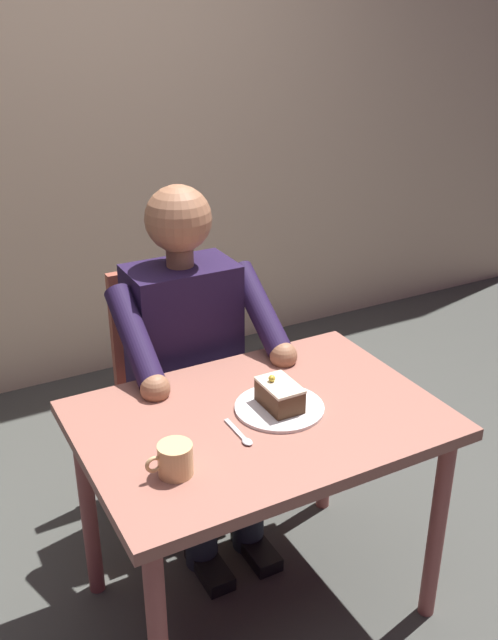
{
  "coord_description": "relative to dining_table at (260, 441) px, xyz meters",
  "views": [
    {
      "loc": [
        0.83,
        1.48,
        1.77
      ],
      "look_at": [
        -0.02,
        -0.1,
        0.95
      ],
      "focal_mm": 39.65,
      "sensor_mm": 36.0,
      "label": 1
    }
  ],
  "objects": [
    {
      "name": "ground_plane",
      "position": [
        0.0,
        0.0,
        -0.61
      ],
      "size": [
        14.0,
        14.0,
        0.0
      ],
      "primitive_type": "plane",
      "color": "#40413C"
    },
    {
      "name": "cafe_rear_panel",
      "position": [
        0.0,
        -1.8,
        0.89
      ],
      "size": [
        6.4,
        0.12,
        3.0
      ],
      "primitive_type": "cube",
      "color": "beige",
      "rests_on": "ground"
    },
    {
      "name": "dining_table",
      "position": [
        0.0,
        0.0,
        0.0
      ],
      "size": [
        1.01,
        0.71,
        0.7
      ],
      "color": "#945B4C",
      "rests_on": "ground"
    },
    {
      "name": "chair",
      "position": [
        0.0,
        -0.63,
        -0.11
      ],
      "size": [
        0.42,
        0.42,
        0.9
      ],
      "color": "#994C3B",
      "rests_on": "ground"
    },
    {
      "name": "seated_person",
      "position": [
        0.0,
        -0.46,
        0.04
      ],
      "size": [
        0.53,
        0.58,
        1.24
      ],
      "color": "#211435",
      "rests_on": "ground"
    },
    {
      "name": "dessert_plate",
      "position": [
        -0.06,
        -0.0,
        0.09
      ],
      "size": [
        0.26,
        0.26,
        0.01
      ],
      "primitive_type": "cylinder",
      "color": "white",
      "rests_on": "dining_table"
    },
    {
      "name": "cake_slice",
      "position": [
        -0.06,
        -0.0,
        0.14
      ],
      "size": [
        0.09,
        0.14,
        0.09
      ],
      "color": "#492D1A",
      "rests_on": "dessert_plate"
    },
    {
      "name": "coffee_cup",
      "position": [
        0.32,
        0.14,
        0.13
      ],
      "size": [
        0.12,
        0.09,
        0.08
      ],
      "color": "#DEB073",
      "rests_on": "dining_table"
    },
    {
      "name": "dessert_spoon",
      "position": [
        0.1,
        0.07,
        0.09
      ],
      "size": [
        0.03,
        0.14,
        0.01
      ],
      "color": "silver",
      "rests_on": "dining_table"
    }
  ]
}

